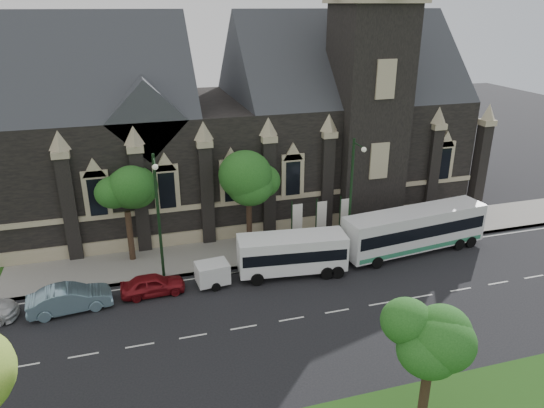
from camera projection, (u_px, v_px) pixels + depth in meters
name	position (u px, v px, depth m)	size (l,w,h in m)	color
ground	(244.00, 327.00, 29.73)	(160.00, 160.00, 0.00)	black
sidewalk	(215.00, 255.00, 38.17)	(80.00, 5.00, 0.15)	gray
museum	(249.00, 120.00, 44.77)	(40.00, 17.70, 29.90)	black
tree_park_east	(433.00, 338.00, 21.34)	(3.40, 3.40, 6.28)	black
tree_walk_right	(250.00, 175.00, 37.96)	(4.08, 4.08, 7.80)	black
tree_walk_left	(128.00, 187.00, 35.61)	(3.91, 3.91, 7.64)	black
street_lamp_near	(352.00, 191.00, 36.78)	(0.36, 1.88, 9.00)	black
street_lamp_mid	(158.00, 211.00, 33.10)	(0.36, 1.88, 9.00)	black
banner_flag_left	(295.00, 220.00, 38.52)	(0.90, 0.10, 4.00)	black
banner_flag_center	(320.00, 217.00, 39.04)	(0.90, 0.10, 4.00)	black
banner_flag_right	(343.00, 215.00, 39.57)	(0.90, 0.10, 4.00)	black
tour_coach	(415.00, 229.00, 38.25)	(11.82, 3.78, 3.39)	silver
shuttle_bus	(292.00, 252.00, 35.09)	(7.77, 3.38, 2.91)	white
box_trailer	(212.00, 273.00, 33.87)	(3.16, 1.86, 1.66)	silver
sedan	(70.00, 299.00, 31.13)	(1.75, 5.01, 1.65)	#6F90A1
car_far_red	(153.00, 285.00, 32.92)	(1.67, 4.15, 1.42)	maroon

